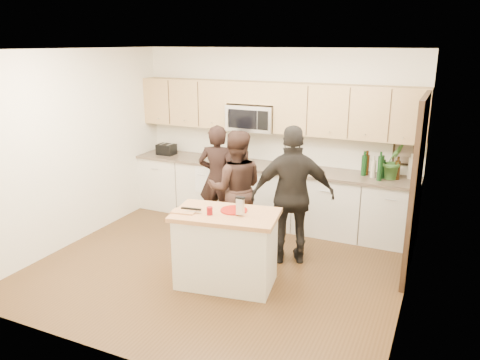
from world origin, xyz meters
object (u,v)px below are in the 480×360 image
at_px(island, 226,248).
at_px(woman_center, 236,189).
at_px(woman_right, 293,196).
at_px(toaster, 166,149).
at_px(woman_left, 218,178).

bearing_deg(island, woman_center, 100.24).
bearing_deg(island, woman_right, 51.46).
relative_size(island, toaster, 4.44).
xyz_separation_m(woman_left, woman_right, (1.38, -0.59, 0.09)).
xyz_separation_m(island, woman_left, (-0.87, 1.49, 0.36)).
xyz_separation_m(island, woman_right, (0.51, 0.90, 0.45)).
height_order(toaster, woman_right, woman_right).
relative_size(woman_center, woman_right, 0.91).
bearing_deg(toaster, woman_right, -23.27).
height_order(woman_left, woman_center, woman_center).
relative_size(toaster, woman_left, 0.18).
height_order(island, toaster, toaster).
height_order(island, woman_center, woman_center).
bearing_deg(toaster, woman_center, -28.26).
xyz_separation_m(island, toaster, (-2.12, 2.03, 0.57)).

